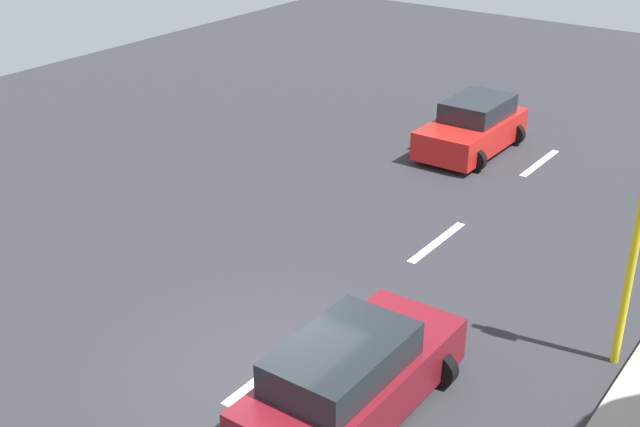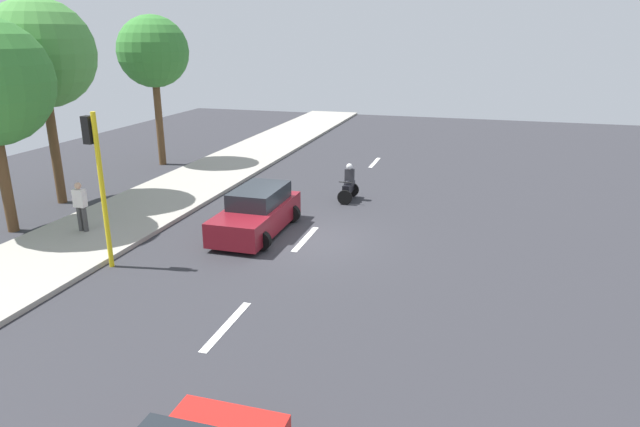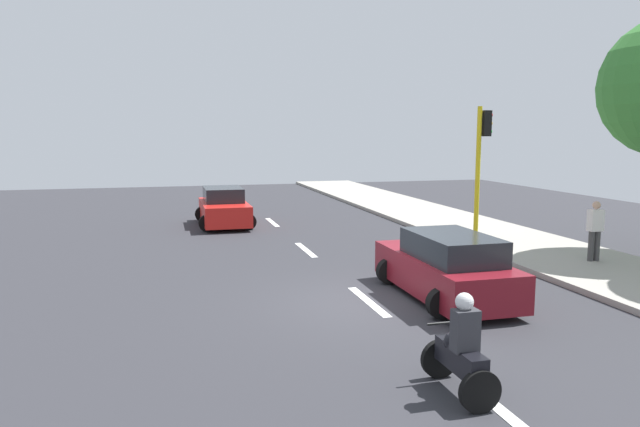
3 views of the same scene
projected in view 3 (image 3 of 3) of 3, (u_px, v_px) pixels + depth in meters
ground_plane at (368, 304)px, 13.17m from camera, size 40.00×60.00×0.10m
sidewalk at (630, 279)px, 14.92m from camera, size 4.00×60.00×0.15m
lane_stripe_mid at (368, 301)px, 13.16m from camera, size 0.20×2.40×0.01m
lane_stripe_south at (306, 250)px, 18.90m from camera, size 0.20×2.40×0.01m
lane_stripe_far_south at (272, 222)px, 24.65m from camera, size 0.20×2.40×0.01m
car_red at (224, 208)px, 23.81m from camera, size 2.19×3.93×1.52m
car_maroon at (446, 268)px, 13.35m from camera, size 2.16×4.36×1.52m
motorcycle at (460, 352)px, 8.41m from camera, size 0.60×1.30×1.53m
pedestrian_near_signal at (595, 229)px, 16.53m from camera, size 0.40×0.24×1.69m
traffic_light_corner at (481, 160)px, 17.59m from camera, size 0.49×0.24×4.50m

